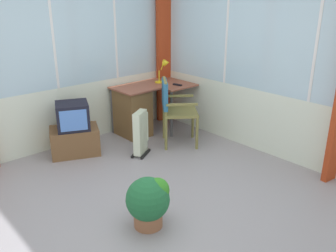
{
  "coord_description": "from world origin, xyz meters",
  "views": [
    {
      "loc": [
        -2.09,
        -2.62,
        2.11
      ],
      "look_at": [
        0.55,
        0.32,
        0.62
      ],
      "focal_mm": 38.22,
      "sensor_mm": 36.0,
      "label": 1
    }
  ],
  "objects_px": {
    "desk": "(135,110)",
    "potted_plant": "(149,200)",
    "wooden_armchair": "(171,103)",
    "tv_on_stand": "(74,132)",
    "desk_lamp": "(165,67)",
    "space_heater": "(141,132)",
    "tv_remote": "(177,85)"
  },
  "relations": [
    {
      "from": "tv_remote",
      "to": "space_heater",
      "type": "relative_size",
      "value": 0.24
    },
    {
      "from": "desk",
      "to": "tv_on_stand",
      "type": "bearing_deg",
      "value": -178.0
    },
    {
      "from": "wooden_armchair",
      "to": "tv_on_stand",
      "type": "distance_m",
      "value": 1.41
    },
    {
      "from": "desk_lamp",
      "to": "space_heater",
      "type": "xyz_separation_m",
      "value": [
        -0.97,
        -0.61,
        -0.68
      ]
    },
    {
      "from": "tv_remote",
      "to": "desk",
      "type": "bearing_deg",
      "value": 138.59
    },
    {
      "from": "space_heater",
      "to": "potted_plant",
      "type": "relative_size",
      "value": 1.24
    },
    {
      "from": "desk_lamp",
      "to": "tv_remote",
      "type": "height_order",
      "value": "desk_lamp"
    },
    {
      "from": "desk_lamp",
      "to": "tv_remote",
      "type": "bearing_deg",
      "value": -87.47
    },
    {
      "from": "tv_on_stand",
      "to": "space_heater",
      "type": "bearing_deg",
      "value": -43.01
    },
    {
      "from": "desk",
      "to": "potted_plant",
      "type": "bearing_deg",
      "value": -123.78
    },
    {
      "from": "space_heater",
      "to": "potted_plant",
      "type": "height_order",
      "value": "space_heater"
    },
    {
      "from": "potted_plant",
      "to": "tv_remote",
      "type": "bearing_deg",
      "value": 40.84
    },
    {
      "from": "wooden_armchair",
      "to": "tv_on_stand",
      "type": "height_order",
      "value": "wooden_armchair"
    },
    {
      "from": "tv_remote",
      "to": "potted_plant",
      "type": "relative_size",
      "value": 0.3
    },
    {
      "from": "potted_plant",
      "to": "tv_on_stand",
      "type": "bearing_deg",
      "value": 81.92
    },
    {
      "from": "desk",
      "to": "wooden_armchair",
      "type": "height_order",
      "value": "wooden_armchair"
    },
    {
      "from": "desk",
      "to": "potted_plant",
      "type": "relative_size",
      "value": 2.34
    },
    {
      "from": "desk",
      "to": "tv_remote",
      "type": "distance_m",
      "value": 0.77
    },
    {
      "from": "tv_on_stand",
      "to": "space_heater",
      "type": "height_order",
      "value": "tv_on_stand"
    },
    {
      "from": "tv_remote",
      "to": "space_heater",
      "type": "distance_m",
      "value": 1.13
    },
    {
      "from": "tv_remote",
      "to": "wooden_armchair",
      "type": "height_order",
      "value": "wooden_armchair"
    },
    {
      "from": "tv_remote",
      "to": "wooden_armchair",
      "type": "xyz_separation_m",
      "value": [
        -0.43,
        -0.34,
        -0.14
      ]
    },
    {
      "from": "desk",
      "to": "wooden_armchair",
      "type": "relative_size",
      "value": 1.21
    },
    {
      "from": "wooden_armchair",
      "to": "potted_plant",
      "type": "height_order",
      "value": "wooden_armchair"
    },
    {
      "from": "desk_lamp",
      "to": "potted_plant",
      "type": "distance_m",
      "value": 2.83
    },
    {
      "from": "space_heater",
      "to": "potted_plant",
      "type": "distance_m",
      "value": 1.64
    },
    {
      "from": "desk",
      "to": "space_heater",
      "type": "height_order",
      "value": "desk"
    },
    {
      "from": "wooden_armchair",
      "to": "desk_lamp",
      "type": "bearing_deg",
      "value": 55.82
    },
    {
      "from": "desk_lamp",
      "to": "tv_on_stand",
      "type": "relative_size",
      "value": 0.49
    },
    {
      "from": "desk_lamp",
      "to": "wooden_armchair",
      "type": "xyz_separation_m",
      "value": [
        -0.42,
        -0.62,
        -0.37
      ]
    },
    {
      "from": "desk",
      "to": "desk_lamp",
      "type": "xyz_separation_m",
      "value": [
        0.58,
        -0.05,
        0.59
      ]
    },
    {
      "from": "tv_on_stand",
      "to": "space_heater",
      "type": "xyz_separation_m",
      "value": [
        0.67,
        -0.62,
        -0.0
      ]
    }
  ]
}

